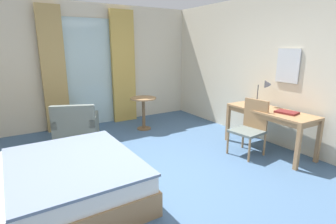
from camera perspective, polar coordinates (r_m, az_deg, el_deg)
name	(u,v)px	position (r m, az deg, el deg)	size (l,w,h in m)	color
ground	(154,181)	(3.85, -3.18, -14.79)	(5.84, 6.83, 0.10)	#426084
wall_back	(87,66)	(6.34, -17.40, 9.60)	(5.44, 0.12, 2.75)	beige
wall_right	(281,71)	(5.21, 23.49, 8.19)	(0.12, 6.43, 2.75)	beige
balcony_glass_door	(90,73)	(6.29, -16.70, 8.11)	(1.12, 0.02, 2.42)	silver
curtain_panel_left	(54,71)	(6.02, -23.73, 8.28)	(0.48, 0.10, 2.63)	tan
curtain_panel_right	(123,68)	(6.43, -9.75, 9.57)	(0.57, 0.10, 2.63)	tan
bed	(35,188)	(3.38, -27.05, -14.64)	(2.21, 1.79, 1.05)	#9E754C
writing_desk	(270,115)	(4.87, 21.43, -0.56)	(0.63, 1.56, 0.74)	#9E754C
desk_chair	(251,125)	(4.66, 17.62, -2.78)	(0.52, 0.52, 0.94)	slate
desk_lamp	(264,88)	(5.03, 20.26, 4.97)	(0.29, 0.25, 0.52)	#4C4C51
closed_book	(287,112)	(4.71, 24.54, -0.05)	(0.24, 0.33, 0.03)	maroon
armchair_by_window	(77,127)	(5.23, -19.39, -3.15)	(0.96, 0.93, 0.80)	slate
round_cafe_table	(143,107)	(5.78, -5.39, 1.21)	(0.56, 0.56, 0.72)	#9E754C
wall_mirror	(288,66)	(5.03, 24.77, 9.17)	(0.02, 0.43, 0.58)	silver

